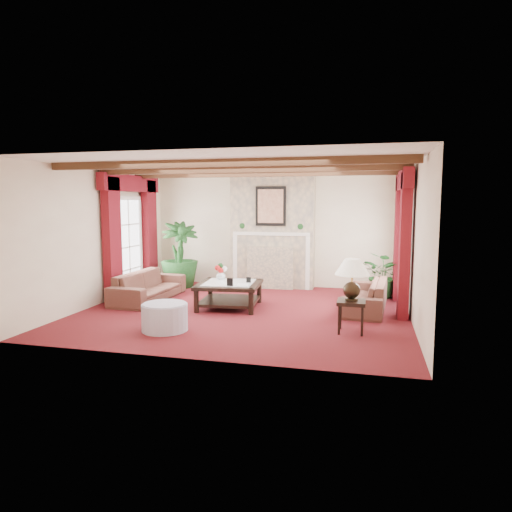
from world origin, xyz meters
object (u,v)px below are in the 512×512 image
(sofa_right, at_px, (365,290))
(potted_palm, at_px, (180,269))
(ottoman, at_px, (165,317))
(sofa_left, at_px, (148,281))
(coffee_table, at_px, (229,295))
(side_table, at_px, (351,316))

(sofa_right, xyz_separation_m, potted_palm, (-4.37, 1.32, 0.07))
(ottoman, bearing_deg, sofa_left, 122.98)
(sofa_right, bearing_deg, sofa_left, -83.17)
(sofa_right, height_order, coffee_table, sofa_right)
(coffee_table, bearing_deg, sofa_left, 166.97)
(coffee_table, xyz_separation_m, ottoman, (-0.52, -1.79, -0.03))
(sofa_right, height_order, ottoman, sofa_right)
(ottoman, bearing_deg, coffee_table, 73.70)
(sofa_right, distance_m, side_table, 1.65)
(potted_palm, bearing_deg, side_table, -35.34)
(sofa_left, bearing_deg, sofa_right, -85.58)
(potted_palm, relative_size, ottoman, 2.45)
(potted_palm, bearing_deg, ottoman, -70.35)
(coffee_table, bearing_deg, side_table, -31.73)
(coffee_table, relative_size, side_table, 2.31)
(sofa_left, distance_m, sofa_right, 4.43)
(potted_palm, bearing_deg, sofa_left, -92.19)
(sofa_left, bearing_deg, coffee_table, -95.97)
(potted_palm, height_order, ottoman, potted_palm)
(side_table, height_order, ottoman, side_table)
(sofa_left, xyz_separation_m, ottoman, (1.33, -2.05, -0.18))
(sofa_left, distance_m, potted_palm, 1.51)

